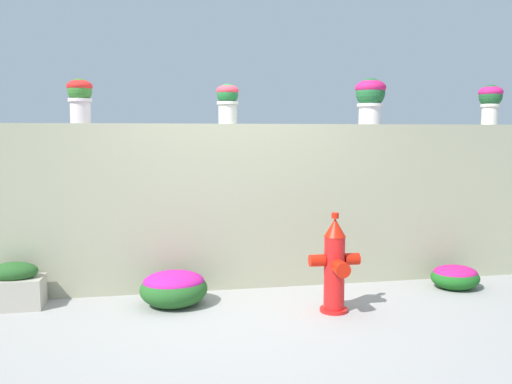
% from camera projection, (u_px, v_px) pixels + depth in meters
% --- Properties ---
extents(ground_plane, '(24.00, 24.00, 0.00)m').
position_uv_depth(ground_plane, '(246.00, 320.00, 4.55)').
color(ground_plane, gray).
extents(stone_wall, '(6.78, 0.30, 1.71)m').
position_uv_depth(stone_wall, '(229.00, 206.00, 5.47)').
color(stone_wall, '#9E9D7F').
rests_on(stone_wall, ground).
extents(potted_plant_1, '(0.24, 0.24, 0.43)m').
position_uv_depth(potted_plant_1, '(80.00, 96.00, 5.05)').
color(potted_plant_1, beige).
rests_on(potted_plant_1, stone_wall).
extents(potted_plant_2, '(0.23, 0.23, 0.40)m').
position_uv_depth(potted_plant_2, '(228.00, 100.00, 5.32)').
color(potted_plant_2, beige).
rests_on(potted_plant_2, stone_wall).
extents(potted_plant_3, '(0.33, 0.33, 0.49)m').
position_uv_depth(potted_plant_3, '(370.00, 96.00, 5.60)').
color(potted_plant_3, silver).
rests_on(potted_plant_3, stone_wall).
extents(potted_plant_4, '(0.26, 0.26, 0.44)m').
position_uv_depth(potted_plant_4, '(490.00, 99.00, 5.85)').
color(potted_plant_4, silver).
rests_on(potted_plant_4, stone_wall).
extents(fire_hydrant, '(0.46, 0.37, 0.91)m').
position_uv_depth(fire_hydrant, '(335.00, 266.00, 4.70)').
color(fire_hydrant, red).
rests_on(fire_hydrant, ground).
extents(flower_bush_left, '(0.50, 0.45, 0.25)m').
position_uv_depth(flower_bush_left, '(455.00, 276.00, 5.47)').
color(flower_bush_left, '#1B5C1C').
rests_on(flower_bush_left, ground).
extents(flower_bush_right, '(0.63, 0.57, 0.34)m').
position_uv_depth(flower_bush_right, '(174.00, 287.00, 4.92)').
color(flower_bush_right, '#235A22').
rests_on(flower_bush_right, ground).
extents(planter_box, '(0.52, 0.31, 0.43)m').
position_uv_depth(planter_box, '(14.00, 286.00, 4.83)').
color(planter_box, '#ABA393').
rests_on(planter_box, ground).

